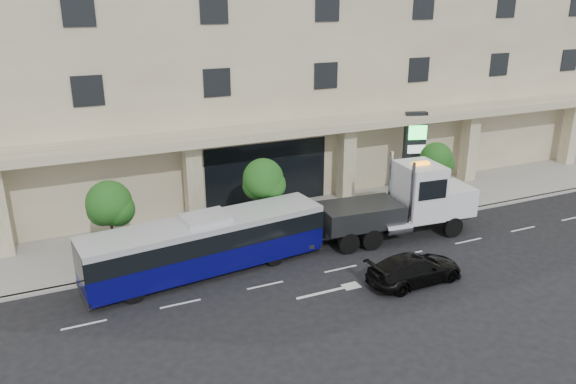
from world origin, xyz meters
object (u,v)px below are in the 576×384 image
Objects in this scene: black_sedan at (415,269)px; city_bus at (207,243)px; signage_pylon at (414,153)px; tow_truck at (404,204)px.

city_bus is at bearing 57.36° from black_sedan.
black_sedan is 12.40m from signage_pylon.
tow_truck reaches higher than city_bus.
city_bus is at bearing -145.23° from signage_pylon.
signage_pylon is at bearing -37.65° from black_sedan.
black_sedan is (8.51, -4.97, -0.83)m from city_bus.
tow_truck is 1.83× the size of signage_pylon.
black_sedan is 0.86× the size of signage_pylon.
city_bus is at bearing -176.31° from tow_truck.
signage_pylon reaches higher than city_bus.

